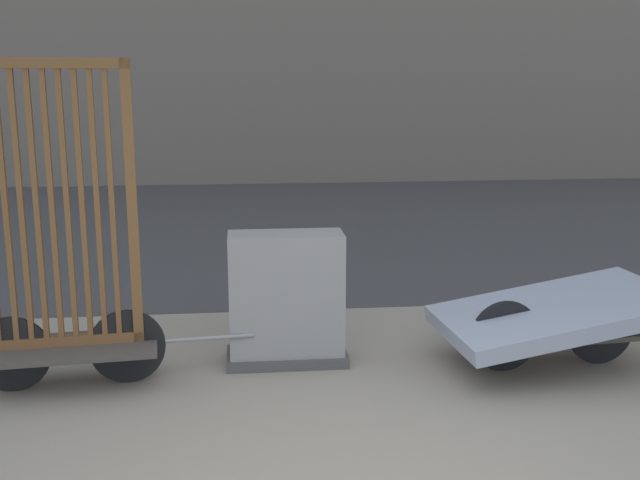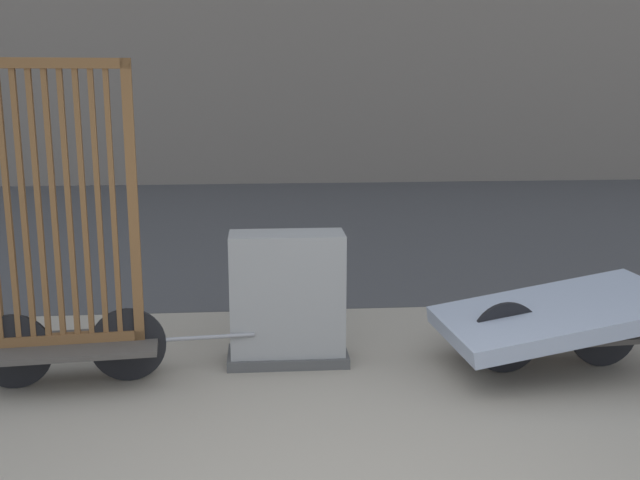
# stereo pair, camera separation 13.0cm
# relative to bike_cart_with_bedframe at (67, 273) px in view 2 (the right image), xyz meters

# --- Properties ---
(road_strip) EXTENTS (56.00, 8.84, 0.01)m
(road_strip) POSITION_rel_bike_cart_with_bedframe_xyz_m (1.77, 6.04, -0.82)
(road_strip) COLOR #424244
(road_strip) RESTS_ON ground_plane
(bike_cart_with_bedframe) EXTENTS (1.96, 0.70, 2.28)m
(bike_cart_with_bedframe) POSITION_rel_bike_cart_with_bedframe_xyz_m (0.00, 0.00, 0.00)
(bike_cart_with_bedframe) COLOR #4C4742
(bike_cart_with_bedframe) RESTS_ON ground_plane
(bike_cart_with_mattress) EXTENTS (2.19, 1.19, 0.61)m
(bike_cart_with_mattress) POSITION_rel_bike_cart_with_bedframe_xyz_m (3.54, -0.00, -0.42)
(bike_cart_with_mattress) COLOR #4C4742
(bike_cart_with_mattress) RESTS_ON ground_plane
(utility_cabinet) EXTENTS (0.92, 0.43, 1.01)m
(utility_cabinet) POSITION_rel_bike_cart_with_bedframe_xyz_m (1.54, 0.31, -0.36)
(utility_cabinet) COLOR #4C4C4C
(utility_cabinet) RESTS_ON ground_plane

